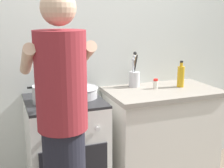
{
  "coord_description": "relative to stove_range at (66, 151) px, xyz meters",
  "views": [
    {
      "loc": [
        -0.8,
        -2.11,
        1.57
      ],
      "look_at": [
        0.05,
        0.12,
        1.0
      ],
      "focal_mm": 47.62,
      "sensor_mm": 36.0,
      "label": 1
    }
  ],
  "objects": [
    {
      "name": "countertop",
      "position": [
        0.9,
        0.0,
        0.0
      ],
      "size": [
        1.0,
        0.6,
        0.9
      ],
      "color": "silver",
      "rests_on": "ground"
    },
    {
      "name": "pot",
      "position": [
        -0.14,
        -0.03,
        0.52
      ],
      "size": [
        0.28,
        0.21,
        0.13
      ],
      "color": "#B2B2B7",
      "rests_on": "stove_range"
    },
    {
      "name": "person",
      "position": [
        -0.13,
        -0.59,
        0.41
      ],
      "size": [
        0.41,
        0.5,
        1.7
      ],
      "color": "black",
      "rests_on": "ground"
    },
    {
      "name": "mixing_bowl",
      "position": [
        0.14,
        0.01,
        0.5
      ],
      "size": [
        0.29,
        0.29,
        0.09
      ],
      "color": "#B7B7BC",
      "rests_on": "stove_range"
    },
    {
      "name": "stove_range",
      "position": [
        0.0,
        0.0,
        0.0
      ],
      "size": [
        0.6,
        0.62,
        0.9
      ],
      "color": "white",
      "rests_on": "ground"
    },
    {
      "name": "utensil_crock",
      "position": [
        0.71,
        0.19,
        0.55
      ],
      "size": [
        0.1,
        0.1,
        0.33
      ],
      "color": "silver",
      "rests_on": "countertop"
    },
    {
      "name": "back_wall",
      "position": [
        0.55,
        0.35,
        0.8
      ],
      "size": [
        3.2,
        0.1,
        2.5
      ],
      "color": "silver",
      "rests_on": "ground"
    },
    {
      "name": "oil_bottle",
      "position": [
        1.1,
        0.03,
        0.55
      ],
      "size": [
        0.06,
        0.06,
        0.25
      ],
      "color": "gold",
      "rests_on": "countertop"
    },
    {
      "name": "spice_bottle",
      "position": [
        0.85,
        0.05,
        0.49
      ],
      "size": [
        0.04,
        0.04,
        0.09
      ],
      "color": "silver",
      "rests_on": "countertop"
    }
  ]
}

